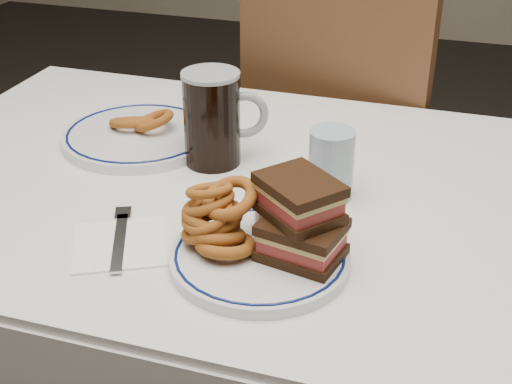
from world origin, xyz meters
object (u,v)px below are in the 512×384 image
(main_plate, at_px, (260,257))
(beer_mug, at_px, (214,118))
(far_plate, at_px, (139,136))
(chair_far, at_px, (349,142))
(reuben_sandwich, at_px, (301,219))

(main_plate, xyz_separation_m, beer_mug, (-0.17, 0.28, 0.08))
(far_plate, bearing_deg, chair_far, 59.63)
(chair_far, bearing_deg, beer_mug, -104.19)
(main_plate, bearing_deg, chair_far, 91.81)
(chair_far, relative_size, main_plate, 3.99)
(beer_mug, relative_size, far_plate, 0.59)
(reuben_sandwich, xyz_separation_m, far_plate, (-0.39, 0.30, -0.06))
(main_plate, bearing_deg, beer_mug, 121.52)
(reuben_sandwich, bearing_deg, far_plate, 142.39)
(main_plate, height_order, far_plate, far_plate)
(reuben_sandwich, height_order, beer_mug, beer_mug)
(chair_far, bearing_deg, far_plate, -120.37)
(main_plate, xyz_separation_m, far_plate, (-0.34, 0.32, 0.00))
(main_plate, distance_m, beer_mug, 0.34)
(reuben_sandwich, relative_size, beer_mug, 0.84)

